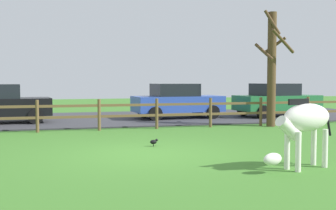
{
  "coord_description": "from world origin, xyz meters",
  "views": [
    {
      "loc": [
        -2.05,
        -9.9,
        1.78
      ],
      "look_at": [
        0.98,
        1.49,
        1.08
      ],
      "focal_mm": 45.15,
      "sensor_mm": 36.0,
      "label": 1
    }
  ],
  "objects_px": {
    "bare_tree": "(272,66)",
    "zebra": "(304,123)",
    "parked_car_green": "(277,100)",
    "crow_on_grass": "(154,142)",
    "parked_car_blue": "(177,101)"
  },
  "relations": [
    {
      "from": "parked_car_green",
      "to": "crow_on_grass",
      "type": "bearing_deg",
      "value": -137.03
    },
    {
      "from": "bare_tree",
      "to": "crow_on_grass",
      "type": "distance_m",
      "value": 6.87
    },
    {
      "from": "zebra",
      "to": "bare_tree",
      "type": "bearing_deg",
      "value": 66.01
    },
    {
      "from": "crow_on_grass",
      "to": "parked_car_green",
      "type": "bearing_deg",
      "value": 42.97
    },
    {
      "from": "bare_tree",
      "to": "zebra",
      "type": "height_order",
      "value": "bare_tree"
    },
    {
      "from": "parked_car_blue",
      "to": "zebra",
      "type": "bearing_deg",
      "value": -92.71
    },
    {
      "from": "bare_tree",
      "to": "zebra",
      "type": "xyz_separation_m",
      "value": [
        -3.17,
        -7.13,
        -1.36
      ]
    },
    {
      "from": "bare_tree",
      "to": "crow_on_grass",
      "type": "bearing_deg",
      "value": -146.52
    },
    {
      "from": "bare_tree",
      "to": "crow_on_grass",
      "type": "height_order",
      "value": "bare_tree"
    },
    {
      "from": "zebra",
      "to": "parked_car_blue",
      "type": "height_order",
      "value": "parked_car_blue"
    },
    {
      "from": "zebra",
      "to": "parked_car_green",
      "type": "bearing_deg",
      "value": 63.25
    },
    {
      "from": "zebra",
      "to": "crow_on_grass",
      "type": "xyz_separation_m",
      "value": [
        -2.26,
        3.54,
        -0.8
      ]
    },
    {
      "from": "crow_on_grass",
      "to": "parked_car_green",
      "type": "relative_size",
      "value": 0.05
    },
    {
      "from": "bare_tree",
      "to": "crow_on_grass",
      "type": "xyz_separation_m",
      "value": [
        -5.44,
        -3.6,
        -2.16
      ]
    },
    {
      "from": "bare_tree",
      "to": "zebra",
      "type": "bearing_deg",
      "value": -113.99
    }
  ]
}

